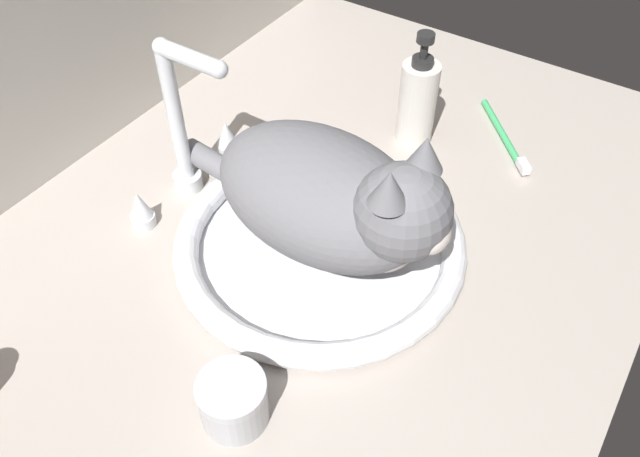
% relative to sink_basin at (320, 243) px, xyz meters
% --- Properties ---
extents(countertop, '(1.13, 0.77, 0.03)m').
position_rel_sink_basin_xyz_m(countertop, '(0.01, 0.01, -0.03)').
color(countertop, '#ADA399').
rests_on(countertop, ground).
extents(backsplash_wall, '(1.13, 0.02, 0.37)m').
position_rel_sink_basin_xyz_m(backsplash_wall, '(0.01, 0.40, 0.14)').
color(backsplash_wall, beige).
rests_on(backsplash_wall, ground).
extents(sink_basin, '(0.36, 0.36, 0.03)m').
position_rel_sink_basin_xyz_m(sink_basin, '(0.00, 0.00, 0.00)').
color(sink_basin, white).
rests_on(sink_basin, countertop).
extents(faucet, '(0.21, 0.12, 0.23)m').
position_rel_sink_basin_xyz_m(faucet, '(0.00, 0.21, 0.08)').
color(faucet, silver).
rests_on(faucet, countertop).
extents(cat, '(0.20, 0.40, 0.18)m').
position_rel_sink_basin_xyz_m(cat, '(-0.00, -0.02, 0.09)').
color(cat, slate).
rests_on(cat, sink_basin).
extents(soap_pump_bottle, '(0.05, 0.05, 0.17)m').
position_rel_sink_basin_xyz_m(soap_pump_bottle, '(0.27, 0.01, 0.05)').
color(soap_pump_bottle, silver).
rests_on(soap_pump_bottle, countertop).
extents(metal_jar, '(0.07, 0.07, 0.06)m').
position_rel_sink_basin_xyz_m(metal_jar, '(-0.24, -0.05, 0.02)').
color(metal_jar, '#B2B5BA').
rests_on(metal_jar, countertop).
extents(toothbrush, '(0.14, 0.13, 0.02)m').
position_rel_sink_basin_xyz_m(toothbrush, '(0.34, -0.11, -0.01)').
color(toothbrush, '#3FB266').
rests_on(toothbrush, countertop).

